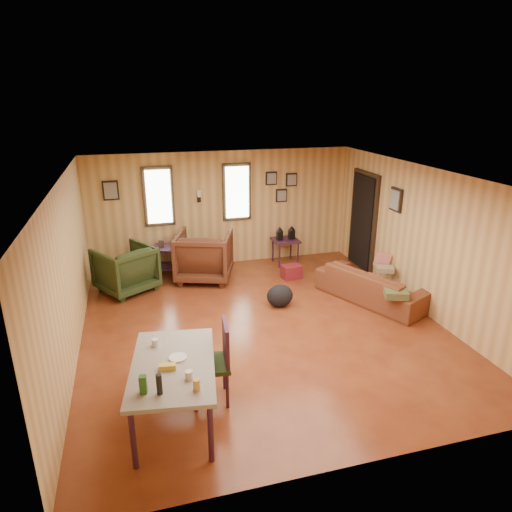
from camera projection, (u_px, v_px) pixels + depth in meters
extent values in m
cube|color=brown|center=(263.00, 327.00, 7.24)|extent=(5.50, 6.00, 0.02)
cube|color=#997C5B|center=(264.00, 175.00, 6.42)|extent=(5.50, 6.00, 0.02)
cube|color=#DCB16E|center=(223.00, 209.00, 9.56)|extent=(5.50, 0.02, 2.40)
cube|color=#DCB16E|center=(357.00, 363.00, 4.10)|extent=(5.50, 0.02, 2.40)
cube|color=#DCB16E|center=(67.00, 274.00, 6.14)|extent=(0.02, 6.00, 2.40)
cube|color=#DCB16E|center=(423.00, 240.00, 7.53)|extent=(0.02, 6.00, 2.40)
cube|color=black|center=(159.00, 196.00, 9.08)|extent=(0.60, 0.05, 1.20)
cube|color=#E0F2D1|center=(159.00, 197.00, 9.04)|extent=(0.48, 0.04, 1.06)
cube|color=black|center=(237.00, 192.00, 9.48)|extent=(0.60, 0.05, 1.20)
cube|color=#E0F2D1|center=(237.00, 192.00, 9.45)|extent=(0.48, 0.04, 1.06)
cube|color=black|center=(199.00, 199.00, 9.30)|extent=(0.07, 0.05, 0.12)
cylinder|color=silver|center=(199.00, 193.00, 9.20)|extent=(0.07, 0.07, 0.14)
cube|color=black|center=(363.00, 222.00, 9.35)|extent=(0.06, 1.00, 2.05)
cube|color=black|center=(362.00, 222.00, 9.34)|extent=(0.04, 0.82, 1.90)
cube|color=black|center=(271.00, 178.00, 9.59)|extent=(0.24, 0.04, 0.28)
cube|color=#9E998C|center=(272.00, 179.00, 9.56)|extent=(0.19, 0.02, 0.22)
cube|color=black|center=(291.00, 180.00, 9.72)|extent=(0.24, 0.04, 0.28)
cube|color=#9E998C|center=(292.00, 180.00, 9.69)|extent=(0.19, 0.02, 0.22)
cube|color=black|center=(281.00, 195.00, 9.77)|extent=(0.24, 0.04, 0.28)
cube|color=#9E998C|center=(282.00, 196.00, 9.75)|extent=(0.19, 0.02, 0.22)
cube|color=black|center=(111.00, 190.00, 8.79)|extent=(0.30, 0.04, 0.38)
cube|color=#9E998C|center=(111.00, 191.00, 8.77)|extent=(0.24, 0.02, 0.31)
cube|color=black|center=(396.00, 200.00, 8.12)|extent=(0.04, 0.34, 0.42)
cube|color=#9E998C|center=(395.00, 200.00, 8.11)|extent=(0.02, 0.27, 0.34)
imported|color=brown|center=(373.00, 280.00, 8.03)|extent=(1.37, 2.07, 0.78)
imported|color=#522918|center=(204.00, 254.00, 8.91)|extent=(1.29, 1.25, 1.06)
imported|color=#283618|center=(125.00, 267.00, 8.39)|extent=(1.24, 1.22, 0.95)
cube|color=#3D1B33|center=(168.00, 248.00, 9.10)|extent=(0.69, 0.66, 0.04)
cube|color=#3D1B33|center=(169.00, 266.00, 9.23)|extent=(0.63, 0.59, 0.03)
cylinder|color=#3D1B33|center=(155.00, 265.00, 9.00)|extent=(0.05, 0.05, 0.57)
cylinder|color=#3D1B33|center=(179.00, 265.00, 9.01)|extent=(0.05, 0.05, 0.57)
cylinder|color=#3D1B33|center=(159.00, 258.00, 9.40)|extent=(0.05, 0.05, 0.57)
cylinder|color=#3D1B33|center=(182.00, 258.00, 9.40)|extent=(0.05, 0.05, 0.57)
cube|color=#493831|center=(161.00, 244.00, 9.07)|extent=(0.11, 0.05, 0.14)
cube|color=#493831|center=(173.00, 244.00, 9.08)|extent=(0.10, 0.04, 0.13)
cube|color=#3D1B33|center=(285.00, 240.00, 9.74)|extent=(0.54, 0.54, 0.04)
cylinder|color=#3D1B33|center=(279.00, 256.00, 9.58)|extent=(0.04, 0.04, 0.53)
cylinder|color=#3D1B33|center=(298.00, 254.00, 9.70)|extent=(0.04, 0.04, 0.53)
cylinder|color=#3D1B33|center=(273.00, 250.00, 9.96)|extent=(0.04, 0.04, 0.53)
cylinder|color=#3D1B33|center=(291.00, 248.00, 10.08)|extent=(0.04, 0.04, 0.53)
cube|color=black|center=(280.00, 236.00, 9.66)|extent=(0.12, 0.12, 0.19)
cone|color=black|center=(280.00, 229.00, 9.61)|extent=(0.16, 0.16, 0.11)
cube|color=black|center=(292.00, 235.00, 9.74)|extent=(0.12, 0.12, 0.19)
cone|color=black|center=(292.00, 228.00, 9.69)|extent=(0.16, 0.16, 0.11)
cube|color=maroon|center=(291.00, 272.00, 9.09)|extent=(0.40, 0.31, 0.27)
ellipsoid|color=black|center=(280.00, 296.00, 7.85)|extent=(0.52, 0.43, 0.40)
cube|color=#4E522E|center=(396.00, 294.00, 7.26)|extent=(0.44, 0.40, 0.12)
cube|color=red|center=(382.00, 260.00, 8.50)|extent=(0.33, 0.19, 0.32)
cube|color=gray|center=(385.00, 269.00, 8.32)|extent=(0.37, 0.33, 0.09)
cube|color=gray|center=(173.00, 366.00, 4.91)|extent=(1.09, 1.59, 0.05)
cylinder|color=#3D1B33|center=(133.00, 439.00, 4.39)|extent=(0.07, 0.07, 0.71)
cylinder|color=#3D1B33|center=(211.00, 432.00, 4.48)|extent=(0.07, 0.07, 0.71)
cylinder|color=#3D1B33|center=(146.00, 365.00, 5.59)|extent=(0.07, 0.07, 0.71)
cylinder|color=#3D1B33|center=(208.00, 361.00, 5.67)|extent=(0.07, 0.07, 0.71)
cylinder|color=beige|center=(189.00, 375.00, 4.63)|extent=(0.09, 0.09, 0.09)
cylinder|color=beige|center=(155.00, 343.00, 5.23)|extent=(0.09, 0.09, 0.09)
cube|color=#24561F|center=(143.00, 384.00, 4.40)|extent=(0.08, 0.08, 0.19)
cylinder|color=black|center=(159.00, 384.00, 4.37)|extent=(0.07, 0.07, 0.22)
cylinder|color=#B68E48|center=(197.00, 385.00, 4.45)|extent=(0.08, 0.08, 0.12)
cylinder|color=beige|center=(178.00, 358.00, 4.99)|extent=(0.22, 0.22, 0.02)
cube|color=gold|center=(167.00, 367.00, 4.79)|extent=(0.19, 0.10, 0.06)
cube|color=#283618|center=(210.00, 364.00, 5.35)|extent=(0.51, 0.51, 0.05)
cube|color=#3D1B33|center=(226.00, 342.00, 5.29)|extent=(0.09, 0.44, 0.50)
cylinder|color=#3D1B33|center=(195.00, 393.00, 5.24)|extent=(0.04, 0.04, 0.48)
cylinder|color=#3D1B33|center=(227.00, 390.00, 5.29)|extent=(0.04, 0.04, 0.48)
cylinder|color=#3D1B33|center=(194.00, 375.00, 5.58)|extent=(0.04, 0.04, 0.48)
cylinder|color=#3D1B33|center=(224.00, 372.00, 5.64)|extent=(0.04, 0.04, 0.48)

